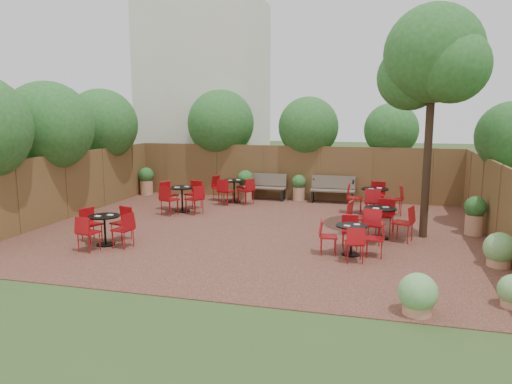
# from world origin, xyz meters

# --- Properties ---
(ground) EXTENTS (80.00, 80.00, 0.00)m
(ground) POSITION_xyz_m (0.00, 0.00, 0.00)
(ground) COLOR #354F23
(ground) RESTS_ON ground
(courtyard_paving) EXTENTS (12.00, 10.00, 0.02)m
(courtyard_paving) POSITION_xyz_m (0.00, 0.00, 0.01)
(courtyard_paving) COLOR #3E1D19
(courtyard_paving) RESTS_ON ground
(fence_back) EXTENTS (12.00, 0.08, 2.00)m
(fence_back) POSITION_xyz_m (0.00, 5.00, 1.00)
(fence_back) COLOR brown
(fence_back) RESTS_ON ground
(fence_left) EXTENTS (0.08, 10.00, 2.00)m
(fence_left) POSITION_xyz_m (-6.00, 0.00, 1.00)
(fence_left) COLOR brown
(fence_left) RESTS_ON ground
(fence_right) EXTENTS (0.08, 10.00, 2.00)m
(fence_right) POSITION_xyz_m (6.00, 0.00, 1.00)
(fence_right) COLOR brown
(fence_right) RESTS_ON ground
(neighbour_building) EXTENTS (5.00, 4.00, 8.00)m
(neighbour_building) POSITION_xyz_m (-4.50, 8.00, 4.00)
(neighbour_building) COLOR silver
(neighbour_building) RESTS_ON ground
(overhang_foliage) EXTENTS (15.64, 10.90, 2.77)m
(overhang_foliage) POSITION_xyz_m (-3.52, 2.17, 2.75)
(overhang_foliage) COLOR #21591D
(overhang_foliage) RESTS_ON ground
(courtyard_tree) EXTENTS (2.62, 2.52, 5.82)m
(courtyard_tree) POSITION_xyz_m (4.32, 0.43, 4.44)
(courtyard_tree) COLOR black
(courtyard_tree) RESTS_ON courtyard_paving
(park_bench_left) EXTENTS (1.57, 0.54, 0.96)m
(park_bench_left) POSITION_xyz_m (-0.92, 4.63, 0.51)
(park_bench_left) COLOR brown
(park_bench_left) RESTS_ON courtyard_paving
(park_bench_right) EXTENTS (1.56, 0.51, 0.96)m
(park_bench_right) POSITION_xyz_m (1.56, 4.63, 0.51)
(park_bench_right) COLOR brown
(park_bench_right) RESTS_ON courtyard_paving
(bistro_tables) EXTENTS (8.09, 7.78, 0.95)m
(bistro_tables) POSITION_xyz_m (0.15, 1.08, 0.48)
(bistro_tables) COLOR black
(bistro_tables) RESTS_ON courtyard_paving
(planters) EXTENTS (11.87, 4.23, 1.09)m
(planters) POSITION_xyz_m (-0.58, 3.63, 0.58)
(planters) COLOR #B37B59
(planters) RESTS_ON courtyard_paving
(low_shrubs) EXTENTS (2.48, 3.63, 0.73)m
(low_shrubs) POSITION_xyz_m (4.99, -3.19, 0.34)
(low_shrubs) COLOR #B37B59
(low_shrubs) RESTS_ON courtyard_paving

